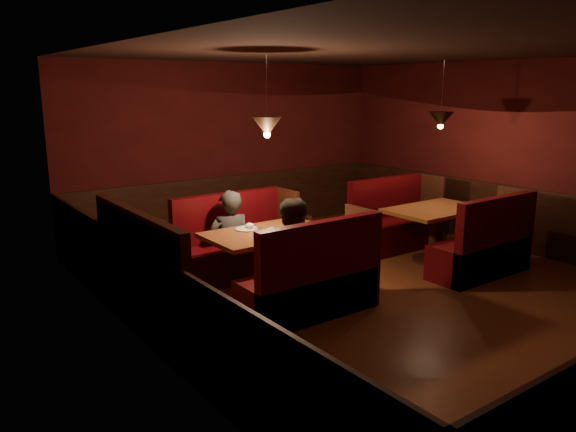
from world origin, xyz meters
TOP-DOWN VIEW (x-y plane):
  - room at (-0.28, 0.05)m, footprint 6.02×7.02m
  - main_table at (-1.23, 0.56)m, footprint 1.49×0.91m
  - main_bench_far at (-1.21, 1.41)m, footprint 1.64×0.59m
  - main_bench_near at (-1.21, -0.29)m, footprint 1.64×0.59m
  - second_table at (1.48, 0.27)m, footprint 1.41×0.90m
  - second_bench_far at (1.51, 1.12)m, footprint 1.56×0.58m
  - second_bench_near at (1.51, -0.57)m, footprint 1.56×0.58m
  - diner_a at (-1.38, 1.25)m, footprint 0.64×0.50m
  - diner_b at (-1.23, 0.00)m, footprint 0.81×0.63m

SIDE VIEW (x-z plane):
  - second_bench_far at x=1.51m, z-range -0.20..0.91m
  - second_bench_near at x=1.51m, z-range -0.20..0.91m
  - main_bench_far at x=-1.21m, z-range -0.20..0.92m
  - main_bench_near at x=-1.21m, z-range -0.20..0.92m
  - second_table at x=1.48m, z-range 0.19..0.99m
  - main_table at x=-1.23m, z-range 0.09..1.14m
  - diner_a at x=-1.38m, z-range 0.00..1.57m
  - diner_b at x=-1.23m, z-range 0.00..1.64m
  - room at x=-0.28m, z-range -0.41..2.51m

